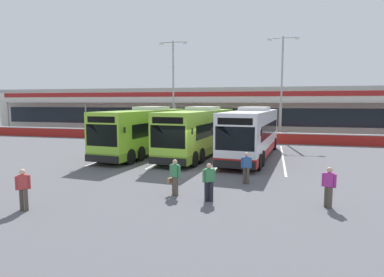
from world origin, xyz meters
name	(u,v)px	position (x,y,z in m)	size (l,w,h in m)	color
ground_plane	(180,169)	(0.00, 0.00, 0.00)	(200.00, 200.00, 0.00)	#56565B
terminal_building	(233,110)	(0.00, 26.91, 3.01)	(70.00, 13.00, 6.00)	beige
red_barrier_wall	(219,136)	(0.00, 14.50, 0.56)	(60.00, 0.40, 1.10)	maroon
coach_bus_leftmost	(146,131)	(-4.40, 5.44, 1.79)	(3.95, 12.34, 3.78)	#8CC633
coach_bus_left_centre	(199,132)	(-0.07, 5.63, 1.79)	(3.95, 12.34, 3.78)	#8CC633
coach_bus_centre	(252,134)	(4.00, 5.59, 1.79)	(3.95, 12.34, 3.78)	silver
bay_stripe_far_west	(128,151)	(-6.30, 6.00, 0.00)	(0.14, 13.00, 0.01)	silver
bay_stripe_west	(176,153)	(-2.10, 6.00, 0.00)	(0.14, 13.00, 0.01)	silver
bay_stripe_mid_west	(227,155)	(2.10, 6.00, 0.00)	(0.14, 13.00, 0.01)	silver
bay_stripe_centre	(283,158)	(6.30, 6.00, 0.00)	(0.14, 13.00, 0.01)	silver
pedestrian_with_handbag	(175,176)	(1.31, -5.36, 0.86)	(0.64, 0.45, 1.62)	#4C4238
pedestrian_in_dark_coat	(209,181)	(2.96, -5.89, 0.87)	(0.51, 0.36, 1.62)	black
pedestrian_child	(23,188)	(-3.72, -8.74, 0.87)	(0.48, 0.41, 1.62)	#4C4238
pedestrian_near_bin	(246,167)	(4.25, -2.55, 0.87)	(0.54, 0.29, 1.62)	#4C4238
pedestrian_approaching_bus	(329,186)	(7.70, -5.52, 0.87)	(0.53, 0.39, 1.62)	#4C4238
lamp_post_west	(173,83)	(-5.67, 16.85, 6.29)	(3.24, 0.28, 11.00)	#9E9EA3
lamp_post_centre	(282,82)	(6.31, 17.29, 6.29)	(3.24, 0.28, 11.00)	#9E9EA3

